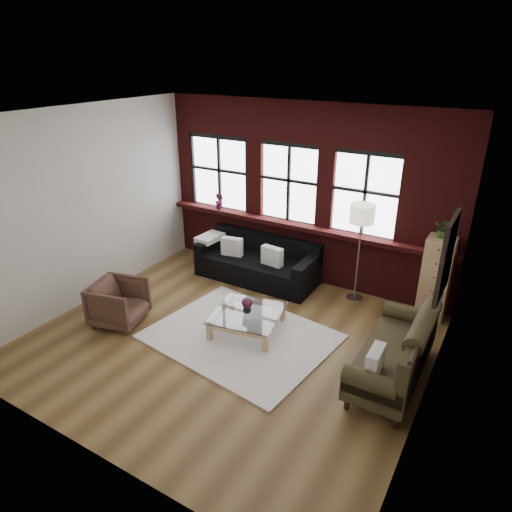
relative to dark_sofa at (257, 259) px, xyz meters
The scene contains 26 objects.
floor 2.05m from the dark_sofa, 71.14° to the right, with size 5.50×5.50×0.00m, color brown.
ceiling 3.44m from the dark_sofa, 71.14° to the right, with size 5.50×5.50×0.00m, color white.
wall_back 1.49m from the dark_sofa, 42.76° to the left, with size 5.50×5.50×0.00m, color beige.
wall_front 4.61m from the dark_sofa, 81.61° to the right, with size 5.50×5.50×0.00m, color beige.
wall_left 3.07m from the dark_sofa, 137.88° to the right, with size 5.00×5.00×0.00m, color beige.
wall_right 4.07m from the dark_sofa, 29.21° to the right, with size 5.00×5.00×0.00m, color beige.
brick_backwall 1.46m from the dark_sofa, 39.77° to the left, with size 5.50×0.12×3.20m, color #481111, non-canonical shape.
sill_ledge 1.01m from the dark_sofa, 34.74° to the left, with size 5.50×0.30×0.08m, color #481111.
window_left 1.85m from the dark_sofa, 154.46° to the left, with size 1.38×0.10×1.50m, color black, non-canonical shape.
window_mid 1.49m from the dark_sofa, 57.61° to the left, with size 1.38×0.10×1.50m, color black, non-canonical shape.
window_right 2.27m from the dark_sofa, 17.46° to the left, with size 1.38×0.10×1.50m, color black, non-canonical shape.
wall_poster 4.00m from the dark_sofa, 25.40° to the right, with size 0.05×0.74×0.94m, color black, non-canonical shape.
shag_rug 1.97m from the dark_sofa, 66.77° to the right, with size 2.56×2.01×0.03m, color silver.
dark_sofa is the anchor object (origin of this frame).
pillow_a 0.53m from the dark_sofa, 168.23° to the right, with size 0.40×0.14×0.34m, color white.
pillow_b 0.43m from the dark_sofa, 15.00° to the right, with size 0.40×0.14×0.34m, color white.
vintage_settee 3.34m from the dark_sofa, 28.05° to the right, with size 0.84×1.90×1.01m, color #302916, non-canonical shape.
pillow_settee 3.59m from the dark_sofa, 36.86° to the right, with size 0.14×0.38×0.34m, color white.
armchair 2.62m from the dark_sofa, 114.87° to the right, with size 0.74×0.76×0.69m, color #462D23.
coffee_table 1.77m from the dark_sofa, 64.36° to the right, with size 0.99×0.99×0.33m, color tan, non-canonical shape.
vase 1.75m from the dark_sofa, 64.36° to the right, with size 0.13×0.13×0.14m, color #B2B2B2.
flowers 1.75m from the dark_sofa, 64.36° to the right, with size 0.16×0.16×0.16m, color #551D3A.
drawer_chest 3.10m from the dark_sofa, ahead, with size 0.42×0.42×1.36m, color tan.
potted_plant_top 3.28m from the dark_sofa, ahead, with size 0.28×0.24×0.31m, color #2D5923.
floor_lamp 1.91m from the dark_sofa, ahead, with size 0.40×0.40×1.85m, color #A5A5A8, non-canonical shape.
sill_plant 1.45m from the dark_sofa, 159.08° to the left, with size 0.18×0.15×0.33m, color #551D3A.
Camera 1 is at (3.23, -4.70, 3.92)m, focal length 32.00 mm.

